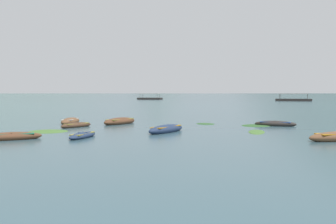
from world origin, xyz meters
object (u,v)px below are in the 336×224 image
object	(u,v)px
rowboat_2	(120,121)
rowboat_5	(166,129)
ferry_0	(294,100)
rowboat_7	(70,121)
rowboat_3	(11,137)
rowboat_4	(76,125)
rowboat_1	(275,124)
ferry_1	(150,98)
rowboat_6	(83,135)

from	to	relation	value
rowboat_2	rowboat_5	size ratio (longest dim) A/B	1.02
ferry_0	rowboat_7	bearing A→B (deg)	-117.18
rowboat_3	rowboat_4	world-z (taller)	rowboat_3
rowboat_1	rowboat_4	xyz separation A→B (m)	(-15.98, -1.54, -0.02)
rowboat_4	ferry_0	world-z (taller)	ferry_0
rowboat_1	rowboat_4	size ratio (longest dim) A/B	1.15
rowboat_4	rowboat_7	world-z (taller)	rowboat_7
rowboat_1	rowboat_4	bearing A→B (deg)	-174.50
rowboat_1	rowboat_4	distance (m)	16.05
rowboat_2	rowboat_5	distance (m)	8.12
rowboat_1	ferry_1	size ratio (longest dim) A/B	0.36
rowboat_3	rowboat_7	bearing A→B (deg)	88.66
rowboat_6	rowboat_4	bearing A→B (deg)	107.49
rowboat_5	rowboat_7	xyz separation A→B (m)	(-8.60, 7.11, 0.00)
rowboat_4	ferry_1	size ratio (longest dim) A/B	0.31
rowboat_4	rowboat_5	distance (m)	8.09
rowboat_3	rowboat_6	distance (m)	4.06
rowboat_1	rowboat_5	size ratio (longest dim) A/B	0.85
rowboat_2	ferry_0	size ratio (longest dim) A/B	0.36
rowboat_6	ferry_0	distance (m)	108.15
rowboat_2	ferry_0	world-z (taller)	ferry_0
rowboat_7	ferry_1	bearing A→B (deg)	90.47
ferry_0	ferry_1	size ratio (longest dim) A/B	1.18
rowboat_4	rowboat_6	world-z (taller)	rowboat_4
rowboat_2	rowboat_3	distance (m)	12.34
rowboat_3	rowboat_5	size ratio (longest dim) A/B	0.87
rowboat_1	rowboat_3	size ratio (longest dim) A/B	0.98
rowboat_1	rowboat_6	size ratio (longest dim) A/B	1.09
rowboat_7	ferry_1	xyz separation A→B (m)	(-0.92, 112.43, 0.24)
rowboat_2	rowboat_3	world-z (taller)	rowboat_2
rowboat_6	ferry_1	size ratio (longest dim) A/B	0.33
ferry_0	rowboat_6	bearing A→B (deg)	-112.93
rowboat_7	ferry_0	xyz separation A→B (m)	(45.77, 89.13, 0.24)
rowboat_2	rowboat_1	bearing A→B (deg)	-7.47
rowboat_3	rowboat_4	xyz separation A→B (m)	(1.68, 8.18, -0.02)
rowboat_3	rowboat_4	distance (m)	8.35
rowboat_5	ferry_1	distance (m)	119.92
rowboat_6	ferry_1	xyz separation A→B (m)	(-4.55, 122.90, 0.31)
rowboat_6	rowboat_1	bearing A→B (deg)	31.97
rowboat_3	ferry_0	size ratio (longest dim) A/B	0.31
ferry_1	rowboat_7	bearing A→B (deg)	-89.53
rowboat_1	rowboat_3	world-z (taller)	rowboat_3
rowboat_1	rowboat_2	size ratio (longest dim) A/B	0.84
rowboat_4	ferry_0	bearing A→B (deg)	64.39
rowboat_5	rowboat_4	bearing A→B (deg)	152.89
ferry_1	rowboat_2	bearing A→B (deg)	-87.31
rowboat_1	ferry_0	size ratio (longest dim) A/B	0.31
rowboat_5	rowboat_6	xyz separation A→B (m)	(-4.98, -3.36, -0.07)
rowboat_7	ferry_0	distance (m)	100.20
rowboat_5	rowboat_6	world-z (taller)	rowboat_5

